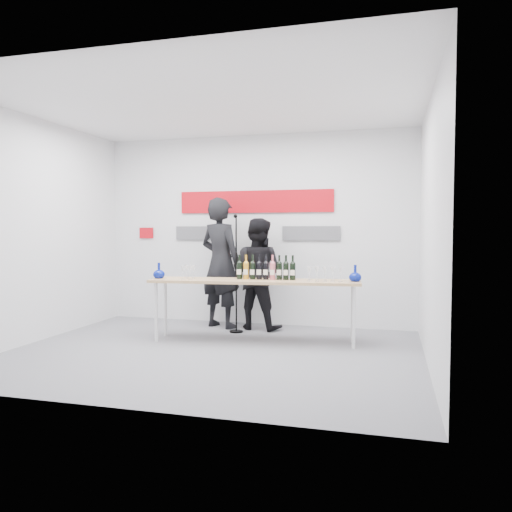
# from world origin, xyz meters

# --- Properties ---
(ground) EXTENTS (5.00, 5.00, 0.00)m
(ground) POSITION_xyz_m (0.00, 0.00, 0.00)
(ground) COLOR slate
(ground) RESTS_ON ground
(back_wall) EXTENTS (5.00, 0.04, 3.00)m
(back_wall) POSITION_xyz_m (0.00, 2.00, 1.50)
(back_wall) COLOR silver
(back_wall) RESTS_ON ground
(signage) EXTENTS (3.38, 0.02, 0.79)m
(signage) POSITION_xyz_m (-0.06, 1.97, 1.81)
(signage) COLOR #BB0812
(signage) RESTS_ON back_wall
(tasting_table) EXTENTS (2.84, 0.85, 0.84)m
(tasting_table) POSITION_xyz_m (0.34, 0.70, 0.77)
(tasting_table) COLOR #DEAD77
(tasting_table) RESTS_ON ground
(wine_bottles) EXTENTS (0.80, 0.16, 0.33)m
(wine_bottles) POSITION_xyz_m (0.48, 0.78, 1.00)
(wine_bottles) COLOR black
(wine_bottles) RESTS_ON tasting_table
(decanter_left) EXTENTS (0.16, 0.16, 0.21)m
(decanter_left) POSITION_xyz_m (-0.98, 0.56, 0.95)
(decanter_left) COLOR navy
(decanter_left) RESTS_ON tasting_table
(decanter_right) EXTENTS (0.16, 0.16, 0.21)m
(decanter_right) POSITION_xyz_m (1.65, 0.84, 0.95)
(decanter_right) COLOR navy
(decanter_right) RESTS_ON tasting_table
(glasses_left) EXTENTS (0.18, 0.23, 0.18)m
(glasses_left) POSITION_xyz_m (-0.57, 0.61, 0.93)
(glasses_left) COLOR silver
(glasses_left) RESTS_ON tasting_table
(glasses_right) EXTENTS (0.48, 0.25, 0.18)m
(glasses_right) POSITION_xyz_m (1.24, 0.79, 0.93)
(glasses_right) COLOR silver
(glasses_right) RESTS_ON tasting_table
(presenter_left) EXTENTS (0.85, 0.71, 1.99)m
(presenter_left) POSITION_xyz_m (-0.43, 1.55, 1.00)
(presenter_left) COLOR black
(presenter_left) RESTS_ON ground
(presenter_right) EXTENTS (0.91, 0.76, 1.68)m
(presenter_right) POSITION_xyz_m (0.14, 1.58, 0.84)
(presenter_right) COLOR black
(presenter_right) RESTS_ON ground
(mic_stand) EXTENTS (0.20, 0.20, 1.73)m
(mic_stand) POSITION_xyz_m (-0.09, 1.25, 0.53)
(mic_stand) COLOR black
(mic_stand) RESTS_ON ground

